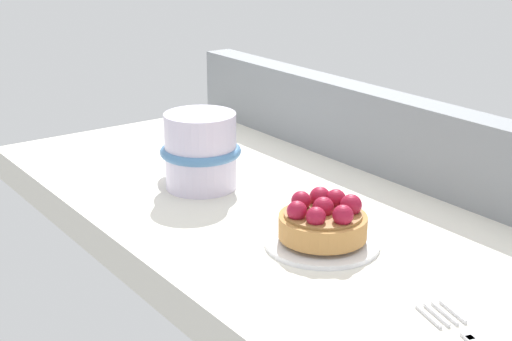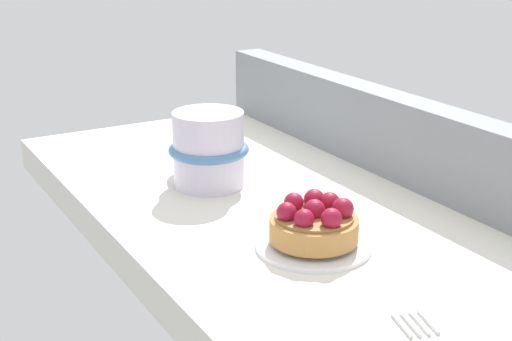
# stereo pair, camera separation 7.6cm
# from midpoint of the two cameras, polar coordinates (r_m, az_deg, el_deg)

# --- Properties ---
(ground_plane) EXTENTS (0.88, 0.37, 0.04)m
(ground_plane) POSITION_cam_midpoint_polar(r_m,az_deg,el_deg) (0.77, 7.17, -5.35)
(ground_plane) COLOR silver
(window_rail_back) EXTENTS (0.86, 0.04, 0.10)m
(window_rail_back) POSITION_cam_midpoint_polar(r_m,az_deg,el_deg) (0.85, 16.42, 1.32)
(window_rail_back) COLOR gray
(window_rail_back) RESTS_ON ground_plane
(dessert_plate) EXTENTS (0.11, 0.11, 0.01)m
(dessert_plate) POSITION_cam_midpoint_polar(r_m,az_deg,el_deg) (0.70, 7.54, -5.65)
(dessert_plate) COLOR white
(dessert_plate) RESTS_ON ground_plane
(raspberry_tart) EXTENTS (0.08, 0.08, 0.04)m
(raspberry_tart) POSITION_cam_midpoint_polar(r_m,az_deg,el_deg) (0.69, 7.64, -4.02)
(raspberry_tart) COLOR #B77F42
(raspberry_tart) RESTS_ON dessert_plate
(coffee_mug) EXTENTS (0.12, 0.09, 0.09)m
(coffee_mug) POSITION_cam_midpoint_polar(r_m,az_deg,el_deg) (0.84, -1.16, 1.65)
(coffee_mug) COLOR silver
(coffee_mug) RESTS_ON ground_plane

